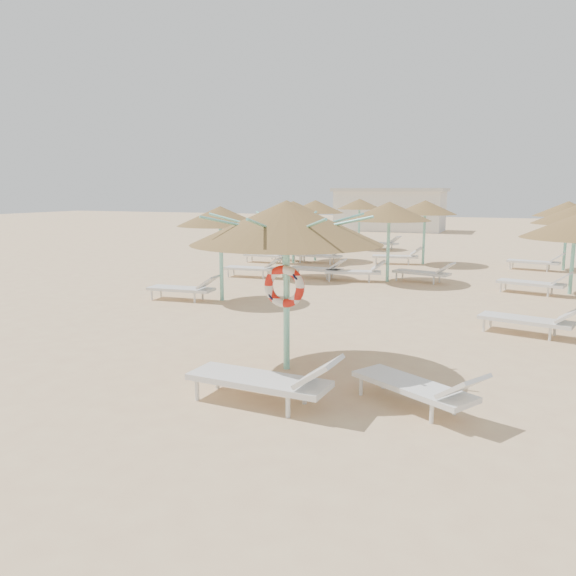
% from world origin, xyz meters
% --- Properties ---
extents(ground, '(120.00, 120.00, 0.00)m').
position_xyz_m(ground, '(0.00, 0.00, 0.00)').
color(ground, '#DEBC87').
rests_on(ground, ground).
extents(main_palapa, '(3.26, 3.26, 2.92)m').
position_xyz_m(main_palapa, '(-0.30, 0.16, 2.54)').
color(main_palapa, '#7CD7C1').
rests_on(main_palapa, ground).
extents(lounger_main_a, '(2.31, 0.81, 0.82)m').
position_xyz_m(lounger_main_a, '(0.10, -1.52, 0.39)').
color(lounger_main_a, white).
rests_on(lounger_main_a, ground).
extents(lounger_main_b, '(2.04, 1.53, 0.73)m').
position_xyz_m(lounger_main_b, '(2.17, -0.86, 0.35)').
color(lounger_main_b, white).
rests_on(lounger_main_b, ground).
extents(palapa_field, '(19.17, 18.60, 2.71)m').
position_xyz_m(palapa_field, '(1.06, 10.84, 2.29)').
color(palapa_field, '#7CD7C1').
rests_on(palapa_field, ground).
extents(service_hut, '(8.40, 4.40, 3.25)m').
position_xyz_m(service_hut, '(-6.00, 35.00, 1.64)').
color(service_hut, silver).
rests_on(service_hut, ground).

